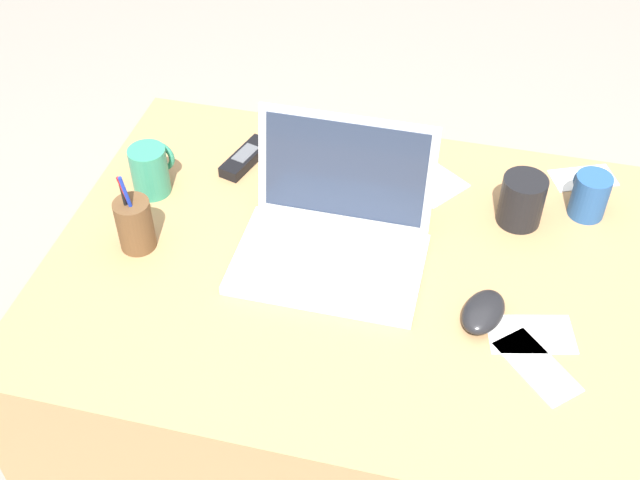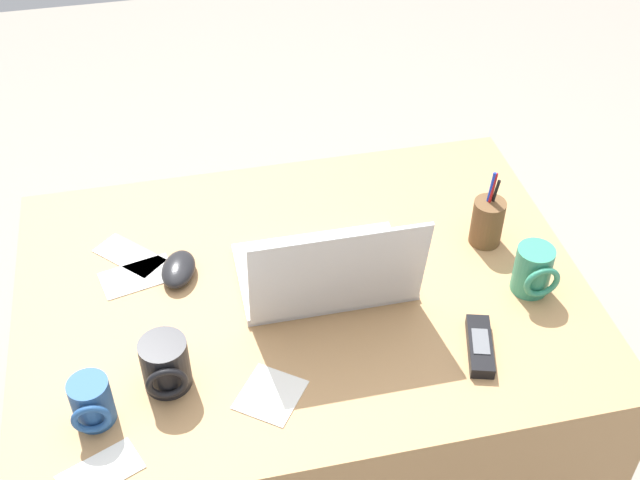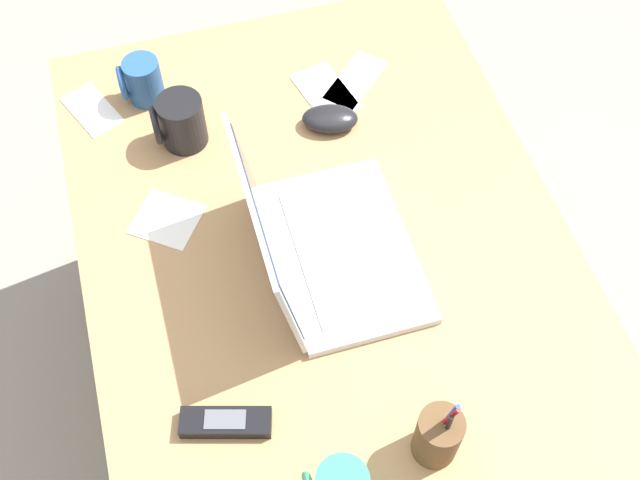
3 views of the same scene
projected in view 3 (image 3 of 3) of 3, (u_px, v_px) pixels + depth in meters
The scene contains 12 objects.
ground_plane at pixel (322, 387), 2.00m from camera, with size 6.00×6.00×0.00m, color gray.
desk at pixel (323, 325), 1.70m from camera, with size 1.15×0.85×0.71m, color tan.
laptop at pixel (320, 246), 1.33m from camera, with size 0.35×0.27×0.24m.
computer_mouse at pixel (330, 119), 1.52m from camera, with size 0.07×0.11×0.04m, color black.
coffee_mug_white at pixel (180, 122), 1.48m from camera, with size 0.09×0.10×0.10m.
coffee_mug_tall at pixel (142, 81), 1.54m from camera, with size 0.07×0.08×0.09m.
cordless_phone at pixel (226, 422), 1.20m from camera, with size 0.08×0.15×0.03m.
pen_holder at pixel (438, 436), 1.15m from camera, with size 0.07×0.07×0.18m.
paper_note_near_laptop at pixel (92, 110), 1.56m from camera, with size 0.13×0.07×0.00m, color white.
paper_note_left at pixel (325, 92), 1.58m from camera, with size 0.15×0.09×0.00m, color white.
paper_note_right at pixel (167, 219), 1.42m from camera, with size 0.10×0.11×0.00m, color white.
paper_note_front at pixel (355, 80), 1.60m from camera, with size 0.07×0.15×0.00m, color white.
Camera 3 is at (-0.73, 0.22, 1.89)m, focal length 44.24 mm.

